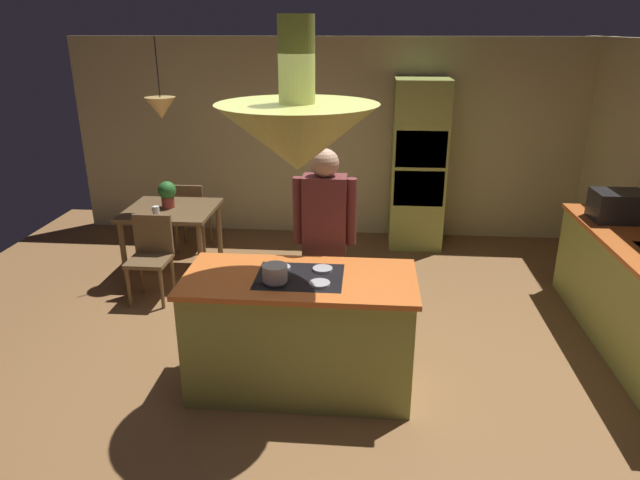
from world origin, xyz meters
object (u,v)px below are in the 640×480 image
(oven_tower, at_px, (418,165))
(chair_by_back_wall, at_px, (190,212))
(person_at_island, at_px, (325,236))
(microwave_on_counter, at_px, (618,206))
(cup_on_table, at_px, (156,210))
(chair_facing_island, at_px, (151,252))
(cooking_pot_on_cooktop, at_px, (275,273))
(potted_plant_on_table, at_px, (167,193))
(dining_table, at_px, (172,217))
(kitchen_island, at_px, (300,332))

(oven_tower, distance_m, chair_by_back_wall, 2.89)
(person_at_island, relative_size, microwave_on_counter, 3.80)
(person_at_island, distance_m, cup_on_table, 2.26)
(chair_facing_island, relative_size, cooking_pot_on_cooktop, 4.83)
(chair_by_back_wall, relative_size, potted_plant_on_table, 2.90)
(person_at_island, relative_size, cup_on_table, 19.42)
(dining_table, relative_size, chair_facing_island, 1.12)
(chair_by_back_wall, relative_size, cooking_pot_on_cooktop, 4.83)
(cup_on_table, bearing_deg, kitchen_island, -46.45)
(oven_tower, bearing_deg, potted_plant_on_table, -158.54)
(oven_tower, height_order, potted_plant_on_table, oven_tower)
(person_at_island, height_order, cup_on_table, person_at_island)
(potted_plant_on_table, xyz_separation_m, cooking_pot_on_cooktop, (1.57, -2.26, 0.08))
(dining_table, xyz_separation_m, chair_facing_island, (0.00, -0.67, -0.15))
(kitchen_island, bearing_deg, cup_on_table, 133.55)
(person_at_island, xyz_separation_m, chair_by_back_wall, (-1.83, 2.10, -0.51))
(microwave_on_counter, bearing_deg, cooking_pot_on_cooktop, -150.66)
(cup_on_table, distance_m, cooking_pot_on_cooktop, 2.59)
(chair_facing_island, distance_m, cup_on_table, 0.55)
(dining_table, relative_size, microwave_on_counter, 2.11)
(kitchen_island, xyz_separation_m, potted_plant_on_table, (-1.73, 2.13, 0.46))
(dining_table, bearing_deg, microwave_on_counter, -6.83)
(potted_plant_on_table, bearing_deg, chair_by_back_wall, 87.03)
(person_at_island, bearing_deg, potted_plant_on_table, 142.11)
(kitchen_island, height_order, chair_facing_island, kitchen_island)
(kitchen_island, xyz_separation_m, oven_tower, (1.10, 3.24, 0.57))
(cup_on_table, height_order, cooking_pot_on_cooktop, cooking_pot_on_cooktop)
(person_at_island, relative_size, chair_by_back_wall, 2.01)
(microwave_on_counter, bearing_deg, person_at_island, -162.03)
(dining_table, relative_size, cooking_pot_on_cooktop, 5.40)
(person_at_island, height_order, microwave_on_counter, person_at_island)
(chair_facing_island, xyz_separation_m, cup_on_table, (-0.08, 0.45, 0.30))
(potted_plant_on_table, height_order, cooking_pot_on_cooktop, cooking_pot_on_cooktop)
(person_at_island, bearing_deg, microwave_on_counter, 17.97)
(chair_by_back_wall, bearing_deg, dining_table, 90.00)
(kitchen_island, bearing_deg, oven_tower, 71.26)
(cooking_pot_on_cooktop, bearing_deg, dining_table, 124.63)
(oven_tower, height_order, chair_by_back_wall, oven_tower)
(chair_by_back_wall, relative_size, microwave_on_counter, 1.89)
(chair_by_back_wall, xyz_separation_m, microwave_on_counter, (4.54, -1.22, 0.57))
(chair_by_back_wall, bearing_deg, cooking_pot_on_cooktop, 117.93)
(oven_tower, xyz_separation_m, person_at_island, (-0.97, -2.57, -0.03))
(chair_facing_island, height_order, chair_by_back_wall, same)
(cup_on_table, xyz_separation_m, microwave_on_counter, (4.62, -0.32, 0.27))
(potted_plant_on_table, bearing_deg, kitchen_island, -50.85)
(microwave_on_counter, bearing_deg, potted_plant_on_table, 172.86)
(person_at_island, distance_m, chair_by_back_wall, 2.83)
(potted_plant_on_table, bearing_deg, person_at_island, -37.89)
(oven_tower, relative_size, microwave_on_counter, 4.54)
(oven_tower, relative_size, cup_on_table, 23.18)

